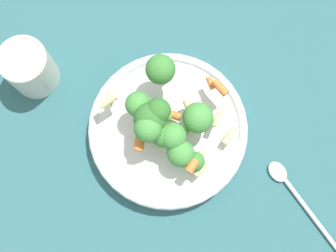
# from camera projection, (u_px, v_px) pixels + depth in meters

# --- Properties ---
(ground_plane) EXTENTS (3.00, 3.00, 0.00)m
(ground_plane) POSITION_uv_depth(u_px,v_px,m) (168.00, 133.00, 0.76)
(ground_plane) COLOR #2D6066
(bowl) EXTENTS (0.25, 0.25, 0.04)m
(bowl) POSITION_uv_depth(u_px,v_px,m) (168.00, 130.00, 0.74)
(bowl) COLOR silver
(bowl) RESTS_ON ground_plane
(pasta_salad) EXTENTS (0.21, 0.16, 0.09)m
(pasta_salad) POSITION_uv_depth(u_px,v_px,m) (166.00, 119.00, 0.67)
(pasta_salad) COLOR #8CB766
(pasta_salad) RESTS_ON bowl
(cup) EXTENTS (0.08, 0.08, 0.09)m
(cup) POSITION_uv_depth(u_px,v_px,m) (29.00, 68.00, 0.73)
(cup) COLOR silver
(cup) RESTS_ON ground_plane
(spoon) EXTENTS (0.17, 0.13, 0.01)m
(spoon) POSITION_uv_depth(u_px,v_px,m) (295.00, 193.00, 0.73)
(spoon) COLOR silver
(spoon) RESTS_ON ground_plane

